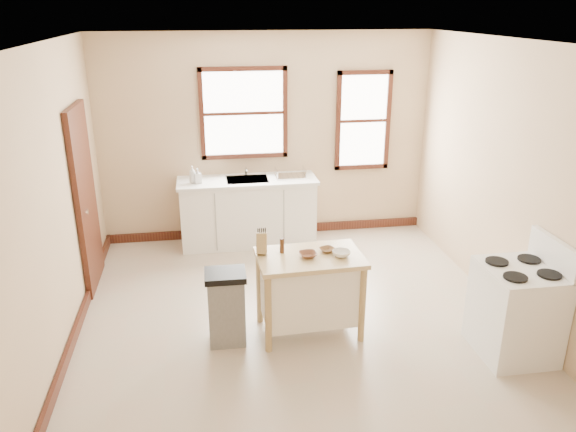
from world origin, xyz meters
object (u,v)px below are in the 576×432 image
(kitchen_island, at_px, (309,294))
(soap_bottle_b, at_px, (198,176))
(bowl_c, at_px, (341,254))
(trash_bin, at_px, (227,307))
(bowl_a, at_px, (308,255))
(bowl_b, at_px, (327,250))
(pepper_grinder, at_px, (282,246))
(gas_stove, at_px, (518,298))
(dish_rack, at_px, (290,173))
(knife_block, at_px, (262,244))
(soap_bottle_a, at_px, (192,174))

(kitchen_island, bearing_deg, soap_bottle_b, 112.35)
(bowl_c, relative_size, trash_bin, 0.23)
(trash_bin, bearing_deg, bowl_a, 4.00)
(soap_bottle_b, height_order, bowl_c, soap_bottle_b)
(bowl_b, height_order, trash_bin, bowl_b)
(bowl_c, bearing_deg, soap_bottle_b, 119.90)
(pepper_grinder, xyz_separation_m, trash_bin, (-0.57, -0.18, -0.53))
(pepper_grinder, distance_m, bowl_c, 0.58)
(bowl_b, distance_m, gas_stove, 1.81)
(bowl_b, bearing_deg, dish_rack, 89.83)
(soap_bottle_b, bearing_deg, trash_bin, -98.81)
(dish_rack, relative_size, knife_block, 2.02)
(knife_block, relative_size, bowl_b, 1.36)
(soap_bottle_b, bearing_deg, knife_block, -88.77)
(bowl_a, bearing_deg, dish_rack, 84.81)
(kitchen_island, bearing_deg, soap_bottle_a, 113.55)
(kitchen_island, bearing_deg, knife_block, 162.02)
(kitchen_island, xyz_separation_m, gas_stove, (1.82, -0.66, 0.15))
(soap_bottle_a, bearing_deg, knife_block, -75.28)
(bowl_c, distance_m, gas_stove, 1.67)
(soap_bottle_a, distance_m, pepper_grinder, 2.34)
(soap_bottle_b, relative_size, trash_bin, 0.26)
(soap_bottle_b, distance_m, trash_bin, 2.44)
(soap_bottle_a, xyz_separation_m, trash_bin, (0.29, -2.36, -0.66))
(bowl_a, distance_m, trash_bin, 0.93)
(knife_block, distance_m, bowl_b, 0.65)
(soap_bottle_a, distance_m, soap_bottle_b, 0.07)
(dish_rack, relative_size, bowl_b, 2.74)
(trash_bin, bearing_deg, bowl_b, 8.42)
(bowl_c, relative_size, gas_stove, 0.15)
(dish_rack, relative_size, gas_stove, 0.35)
(bowl_a, bearing_deg, trash_bin, -176.94)
(bowl_a, height_order, gas_stove, gas_stove)
(kitchen_island, height_order, bowl_a, bowl_a)
(bowl_a, bearing_deg, knife_block, 160.78)
(pepper_grinder, xyz_separation_m, bowl_a, (0.23, -0.13, -0.05))
(pepper_grinder, height_order, gas_stove, gas_stove)
(soap_bottle_a, relative_size, knife_block, 1.15)
(soap_bottle_b, relative_size, gas_stove, 0.17)
(bowl_b, xyz_separation_m, bowl_c, (0.11, -0.13, 0.01))
(knife_block, xyz_separation_m, gas_stove, (2.28, -0.79, -0.36))
(soap_bottle_a, bearing_deg, trash_bin, -85.28)
(trash_bin, xyz_separation_m, gas_stove, (2.65, -0.60, 0.19))
(soap_bottle_a, distance_m, gas_stove, 4.19)
(bowl_b, bearing_deg, pepper_grinder, 174.24)
(dish_rack, relative_size, trash_bin, 0.54)
(bowl_a, xyz_separation_m, trash_bin, (-0.80, -0.04, -0.48))
(soap_bottle_b, xyz_separation_m, bowl_b, (1.23, -2.21, -0.17))
(soap_bottle_b, xyz_separation_m, bowl_c, (1.34, -2.33, -0.16))
(pepper_grinder, bearing_deg, bowl_c, -17.11)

